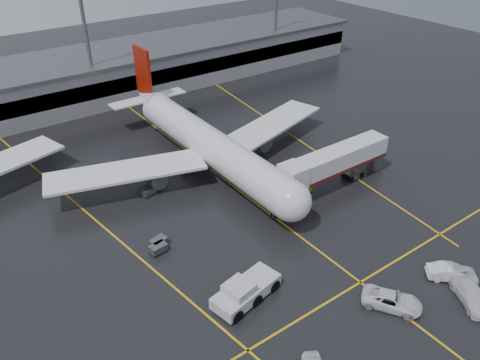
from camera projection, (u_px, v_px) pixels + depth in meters
ground at (243, 194)px, 67.42m from camera, size 220.00×220.00×0.00m
apron_line_centre at (243, 193)px, 67.42m from camera, size 0.25×90.00×0.02m
apron_line_stop at (360, 282)px, 52.24m from camera, size 60.00×0.25×0.02m
apron_line_left at (81, 208)px, 64.37m from camera, size 9.99×69.35×0.02m
apron_line_right at (292, 135)px, 83.27m from camera, size 7.57×69.64×0.02m
terminal at (107, 73)px, 98.23m from camera, size 122.00×19.00×8.60m
light_mast_mid at (86, 34)px, 86.31m from camera, size 3.00×1.20×25.45m
light_mast_right at (276, 4)px, 108.70m from camera, size 3.00×1.20×25.45m
main_airliner at (206, 142)px, 71.90m from camera, size 48.80×45.60×14.10m
jet_bridge at (336, 162)px, 67.12m from camera, size 19.90×3.40×6.05m
pushback_tractor at (245, 292)px, 49.50m from camera, size 8.30×4.71×2.80m
belt_loader at (303, 194)px, 66.37m from camera, size 3.54×2.58×2.07m
service_van_a at (392, 300)px, 48.80m from camera, size 5.70×6.65×1.70m
service_van_b at (471, 295)px, 49.46m from camera, size 5.20×6.52×1.77m
service_van_c at (452, 273)px, 52.30m from camera, size 5.19×4.97×1.76m
baggage_cart_a at (159, 242)px, 57.19m from camera, size 2.27×1.77×1.12m
baggage_cart_b at (158, 248)px, 56.24m from camera, size 2.15×1.54×1.12m
baggage_cart_c at (148, 191)px, 66.81m from camera, size 2.26×1.75×1.12m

